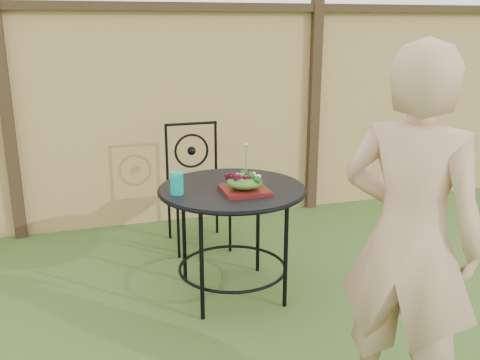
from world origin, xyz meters
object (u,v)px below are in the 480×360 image
(patio_table, at_px, (232,208))
(salad_plate, at_px, (245,190))
(patio_chair, at_px, (196,182))
(diner, at_px, (409,241))

(patio_table, bearing_deg, salad_plate, -69.82)
(patio_chair, bearing_deg, diner, -78.69)
(patio_chair, xyz_separation_m, diner, (0.43, -2.17, 0.32))
(salad_plate, bearing_deg, diner, -72.69)
(patio_table, distance_m, salad_plate, 0.20)
(patio_table, relative_size, diner, 0.56)
(patio_table, height_order, salad_plate, salad_plate)
(patio_chair, relative_size, diner, 0.58)
(patio_chair, distance_m, diner, 2.24)
(patio_table, bearing_deg, diner, -72.42)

